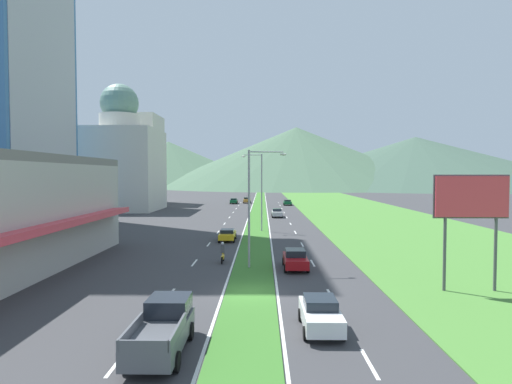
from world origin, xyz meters
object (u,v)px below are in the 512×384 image
object	(u,v)px
billboard_roadside	(471,203)
car_6	(287,202)
car_3	(227,235)
pickup_truck_0	(163,328)
motorcycle_rider	(223,254)
car_0	(320,314)
car_1	(234,201)
car_2	(295,259)
car_5	(277,213)
car_4	(247,200)
street_lamp_near	(253,200)
street_lamp_mid	(260,187)

from	to	relation	value
billboard_roadside	car_6	distance (m)	78.74
billboard_roadside	car_3	size ratio (longest dim) A/B	1.74
pickup_truck_0	motorcycle_rider	size ratio (longest dim) A/B	2.70
car_0	car_1	world-z (taller)	car_0
billboard_roadside	car_1	xyz separation A→B (m)	(-20.98, 83.46, -5.03)
car_0	car_2	bearing A→B (deg)	-179.20
pickup_truck_0	motorcycle_rider	xyz separation A→B (m)	(0.85, 18.59, -0.24)
car_1	car_5	bearing A→B (deg)	-163.88
billboard_roadside	motorcycle_rider	distance (m)	19.82
car_2	car_3	bearing A→B (deg)	-155.30
car_3	car_1	bearing A→B (deg)	3.18
car_6	car_1	bearing A→B (deg)	-110.90
car_4	motorcycle_rider	distance (m)	77.08
street_lamp_near	car_1	xyz separation A→B (m)	(-6.74, 76.56, -4.78)
street_lamp_near	street_lamp_mid	world-z (taller)	street_lamp_mid
car_0	car_1	distance (m)	91.02
car_3	street_lamp_near	bearing A→B (deg)	-167.06
street_lamp_near	car_1	world-z (taller)	street_lamp_near
car_1	pickup_truck_0	bearing A→B (deg)	-178.03
billboard_roadside	street_lamp_near	bearing A→B (deg)	154.15
car_0	car_3	size ratio (longest dim) A/B	0.96
car_5	car_2	bearing A→B (deg)	0.08
motorcycle_rider	billboard_roadside	bearing A→B (deg)	-117.96
street_lamp_near	motorcycle_rider	size ratio (longest dim) A/B	4.80
billboard_roadside	car_4	xyz separation A→B (m)	(-17.63, 86.07, -4.99)
car_3	car_5	xyz separation A→B (m)	(6.64, 27.30, 0.08)
car_0	car_6	distance (m)	85.28
motorcycle_rider	car_2	bearing A→B (deg)	-110.95
street_lamp_mid	car_5	world-z (taller)	street_lamp_mid
street_lamp_near	car_2	distance (m)	5.85
car_4	car_0	bearing A→B (deg)	-175.70
billboard_roadside	car_5	bearing A→B (deg)	102.64
car_0	car_5	world-z (taller)	car_0
car_6	motorcycle_rider	world-z (taller)	motorcycle_rider
billboard_roadside	pickup_truck_0	distance (m)	20.77
street_lamp_mid	car_1	xyz separation A→B (m)	(-7.12, 53.97, -5.14)
car_4	car_6	world-z (taller)	car_4
street_lamp_near	car_4	world-z (taller)	street_lamp_near
billboard_roadside	car_0	bearing A→B (deg)	-146.73
motorcycle_rider	car_6	bearing A→B (deg)	-7.92
car_2	pickup_truck_0	size ratio (longest dim) A/B	0.82
car_4	pickup_truck_0	xyz separation A→B (m)	(-0.15, -95.67, 0.19)
car_2	pickup_truck_0	world-z (taller)	pickup_truck_0
car_0	motorcycle_rider	size ratio (longest dim) A/B	2.10
car_2	pickup_truck_0	bearing A→B (deg)	-23.17
street_lamp_near	car_0	bearing A→B (deg)	-75.45
car_4	car_3	bearing A→B (deg)	-179.91
car_0	car_1	size ratio (longest dim) A/B	0.91
car_2	pickup_truck_0	distance (m)	17.68
car_3	motorcycle_rider	distance (m)	12.24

